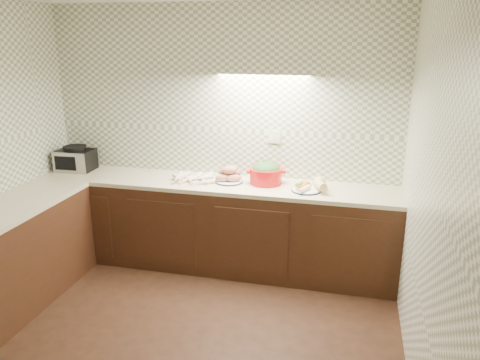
% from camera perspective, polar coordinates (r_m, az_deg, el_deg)
% --- Properties ---
extents(room, '(3.60, 3.60, 2.60)m').
position_cam_1_polar(room, '(3.09, -11.57, 4.55)').
color(room, black).
rests_on(room, ground).
extents(counter, '(3.60, 3.60, 0.90)m').
position_cam_1_polar(counter, '(4.35, -15.07, -8.42)').
color(counter, '#301E0E').
rests_on(counter, ground).
extents(toaster_oven, '(0.38, 0.30, 0.26)m').
position_cam_1_polar(toaster_oven, '(5.31, -19.41, 2.43)').
color(toaster_oven, black).
rests_on(toaster_oven, counter).
extents(parsnip_pile, '(0.36, 0.44, 0.08)m').
position_cam_1_polar(parsnip_pile, '(4.70, -5.82, 0.38)').
color(parsnip_pile, beige).
rests_on(parsnip_pile, counter).
extents(sweet_potato_plate, '(0.28, 0.28, 0.17)m').
position_cam_1_polar(sweet_potato_plate, '(4.61, -1.33, 0.54)').
color(sweet_potato_plate, '#171A3D').
rests_on(sweet_potato_plate, counter).
extents(onion_bowl, '(0.17, 0.17, 0.13)m').
position_cam_1_polar(onion_bowl, '(4.72, -0.97, 0.72)').
color(onion_bowl, black).
rests_on(onion_bowl, counter).
extents(dutch_oven, '(0.39, 0.38, 0.22)m').
position_cam_1_polar(dutch_oven, '(4.56, 3.18, 0.85)').
color(dutch_oven, red).
rests_on(dutch_oven, counter).
extents(veg_plate, '(0.35, 0.35, 0.13)m').
position_cam_1_polar(veg_plate, '(4.42, 8.78, -0.67)').
color(veg_plate, '#171A3D').
rests_on(veg_plate, counter).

